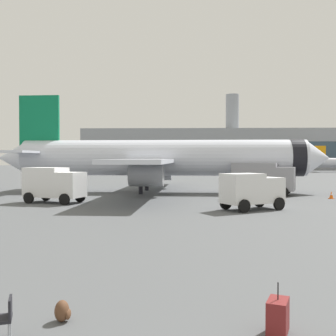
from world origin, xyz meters
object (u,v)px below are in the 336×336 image
cargo_van (252,189)px  safety_cone_mid (331,195)px  fuel_truck (263,177)px  gate_chair (3,316)px  rolling_suitcase (278,316)px  service_truck (54,183)px  airplane_at_gate (160,158)px  safety_cone_near (243,201)px  traveller_backpack (63,311)px

cargo_van → safety_cone_mid: 12.04m
fuel_truck → gate_chair: fuel_truck is taller
rolling_suitcase → gate_chair: (-5.59, -0.45, 0.11)m
service_truck → gate_chair: size_ratio=6.09×
airplane_at_gate → gate_chair: 36.19m
cargo_van → safety_cone_mid: cargo_van is taller
service_truck → fuel_truck: 20.11m
service_truck → cargo_van: bearing=-14.9°
cargo_van → safety_cone_near: bearing=91.8°
traveller_backpack → airplane_at_gate: bearing=89.4°
cargo_van → rolling_suitcase: (-2.94, -20.86, -1.06)m
airplane_at_gate → safety_cone_mid: size_ratio=54.12×
safety_cone_near → fuel_truck: bearing=69.6°
safety_cone_near → rolling_suitcase: rolling_suitcase is taller
service_truck → safety_cone_mid: service_truck is taller
airplane_at_gate → fuel_truck: airplane_at_gate is taller
fuel_truck → safety_cone_near: bearing=-110.4°
safety_cone_near → gate_chair: size_ratio=0.69×
fuel_truck → rolling_suitcase: (-6.02, -32.79, -1.38)m
cargo_van → traveller_backpack: 21.73m
service_truck → traveller_backpack: service_truck is taller
service_truck → gate_chair: 26.36m
service_truck → safety_cone_mid: bearing=10.1°
cargo_van → gate_chair: cargo_van is taller
airplane_at_gate → service_truck: 13.55m
cargo_van → traveller_backpack: bearing=-110.6°
safety_cone_mid → rolling_suitcase: bearing=-111.5°
service_truck → cargo_van: (15.45, -4.10, -0.16)m
safety_cone_mid → rolling_suitcase: size_ratio=0.60×
service_truck → gate_chair: bearing=-74.8°
cargo_van → rolling_suitcase: 21.10m
service_truck → safety_cone_near: bearing=-2.8°
airplane_at_gate → safety_cone_near: 13.85m
cargo_van → rolling_suitcase: cargo_van is taller
service_truck → safety_cone_mid: size_ratio=7.93×
airplane_at_gate → rolling_suitcase: bearing=-83.1°
cargo_van → safety_cone_mid: (8.58, 8.37, -1.12)m
airplane_at_gate → safety_cone_near: bearing=-57.8°
cargo_van → traveller_backpack: cargo_van is taller
safety_cone_mid → traveller_backpack: size_ratio=1.38×
cargo_van → traveller_backpack: (-7.62, -20.32, -1.22)m
traveller_backpack → gate_chair: size_ratio=0.56×
airplane_at_gate → rolling_suitcase: size_ratio=32.47×
safety_cone_mid → gate_chair: (-17.12, -29.68, 0.17)m
fuel_truck → traveller_backpack: fuel_truck is taller
airplane_at_gate → traveller_backpack: airplane_at_gate is taller
cargo_van → gate_chair: (-8.54, -21.31, -0.95)m
airplane_at_gate → rolling_suitcase: airplane_at_gate is taller
fuel_truck → gate_chair: bearing=-109.3°
service_truck → safety_cone_near: 15.42m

